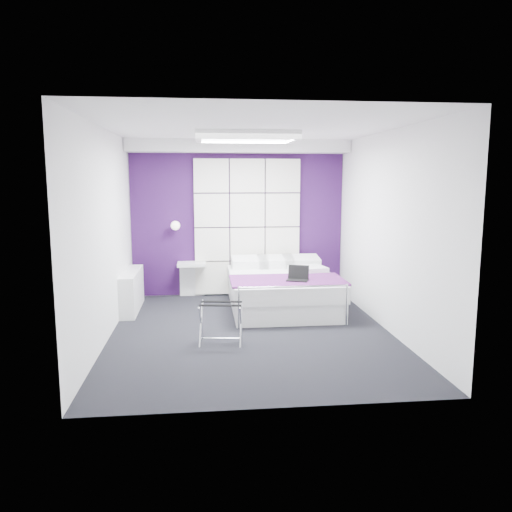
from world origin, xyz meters
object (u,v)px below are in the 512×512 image
at_px(nightstand, 192,264).
at_px(luggage_rack, 221,323).
at_px(bed, 282,290).
at_px(laptop, 297,277).
at_px(radiator, 132,291).
at_px(wall_lamp, 176,225).

distance_m(nightstand, luggage_rack, 2.46).
xyz_separation_m(bed, laptop, (0.13, -0.57, 0.31)).
height_order(radiator, laptop, laptop).
relative_size(radiator, luggage_rack, 2.38).
bearing_deg(luggage_rack, nightstand, 106.69).
xyz_separation_m(radiator, laptop, (2.41, -0.71, 0.31)).
xyz_separation_m(radiator, bed, (2.28, -0.14, -0.01)).
height_order(bed, laptop, laptop).
relative_size(radiator, bed, 0.61).
height_order(nightstand, luggage_rack, nightstand).
xyz_separation_m(wall_lamp, radiator, (-0.64, -0.76, -0.92)).
relative_size(nightstand, luggage_rack, 0.93).
xyz_separation_m(wall_lamp, luggage_rack, (0.65, -2.44, -0.97)).
height_order(wall_lamp, laptop, wall_lamp).
bearing_deg(wall_lamp, nightstand, -8.98).
xyz_separation_m(wall_lamp, bed, (1.64, -0.90, -0.93)).
xyz_separation_m(wall_lamp, nightstand, (0.25, -0.04, -0.65)).
bearing_deg(radiator, wall_lamp, 49.90).
height_order(wall_lamp, bed, wall_lamp).
bearing_deg(nightstand, bed, -31.90).
height_order(radiator, luggage_rack, radiator).
xyz_separation_m(nightstand, luggage_rack, (0.39, -2.40, -0.33)).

